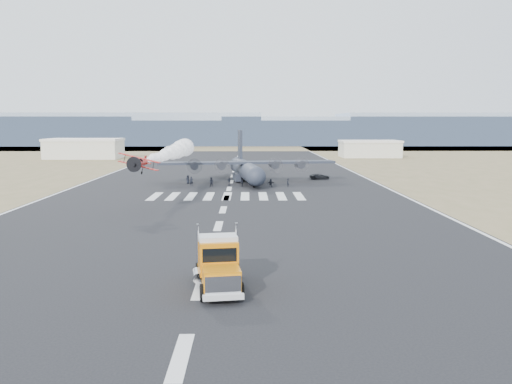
{
  "coord_description": "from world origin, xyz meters",
  "views": [
    {
      "loc": [
        3.58,
        -39.13,
        12.24
      ],
      "look_at": [
        4.47,
        24.46,
        4.0
      ],
      "focal_mm": 38.0,
      "sensor_mm": 36.0,
      "label": 1
    }
  ],
  "objects_px": {
    "hangar_right": "(370,149)",
    "crew_d": "(229,182)",
    "crew_b": "(211,182)",
    "crew_f": "(271,183)",
    "hangar_left": "(84,148)",
    "semi_truck": "(218,262)",
    "transport_aircraft": "(246,168)",
    "crew_a": "(288,183)",
    "crew_g": "(191,181)",
    "support_vehicle": "(320,176)",
    "crew_c": "(250,181)",
    "crew_e": "(188,179)",
    "aerobatic_biplane": "(139,163)",
    "crew_h": "(242,182)"
  },
  "relations": [
    {
      "from": "crew_c",
      "to": "crew_d",
      "type": "bearing_deg",
      "value": -29.32
    },
    {
      "from": "crew_b",
      "to": "transport_aircraft",
      "type": "bearing_deg",
      "value": 79.72
    },
    {
      "from": "crew_a",
      "to": "support_vehicle",
      "type": "bearing_deg",
      "value": 165.18
    },
    {
      "from": "crew_g",
      "to": "semi_truck",
      "type": "bearing_deg",
      "value": -82.57
    },
    {
      "from": "aerobatic_biplane",
      "to": "crew_h",
      "type": "distance_m",
      "value": 32.69
    },
    {
      "from": "hangar_right",
      "to": "crew_e",
      "type": "bearing_deg",
      "value": -123.82
    },
    {
      "from": "crew_c",
      "to": "crew_f",
      "type": "xyz_separation_m",
      "value": [
        4.0,
        -3.39,
        -0.13
      ]
    },
    {
      "from": "semi_truck",
      "to": "transport_aircraft",
      "type": "xyz_separation_m",
      "value": [
        1.78,
        72.69,
        0.73
      ]
    },
    {
      "from": "aerobatic_biplane",
      "to": "crew_h",
      "type": "height_order",
      "value": "aerobatic_biplane"
    },
    {
      "from": "transport_aircraft",
      "to": "crew_g",
      "type": "bearing_deg",
      "value": -152.69
    },
    {
      "from": "hangar_left",
      "to": "crew_b",
      "type": "bearing_deg",
      "value": -59.29
    },
    {
      "from": "hangar_right",
      "to": "aerobatic_biplane",
      "type": "distance_m",
      "value": 129.06
    },
    {
      "from": "support_vehicle",
      "to": "crew_h",
      "type": "bearing_deg",
      "value": 118.63
    },
    {
      "from": "support_vehicle",
      "to": "crew_f",
      "type": "bearing_deg",
      "value": 132.48
    },
    {
      "from": "crew_b",
      "to": "crew_d",
      "type": "bearing_deg",
      "value": 48.74
    },
    {
      "from": "crew_b",
      "to": "crew_h",
      "type": "distance_m",
      "value": 5.73
    },
    {
      "from": "crew_a",
      "to": "crew_c",
      "type": "bearing_deg",
      "value": -95.8
    },
    {
      "from": "semi_truck",
      "to": "crew_b",
      "type": "relative_size",
      "value": 5.0
    },
    {
      "from": "semi_truck",
      "to": "crew_d",
      "type": "distance_m",
      "value": 64.96
    },
    {
      "from": "hangar_right",
      "to": "crew_d",
      "type": "xyz_separation_m",
      "value": [
        -46.18,
        -85.24,
        -2.19
      ]
    },
    {
      "from": "transport_aircraft",
      "to": "crew_h",
      "type": "distance_m",
      "value": 9.17
    },
    {
      "from": "support_vehicle",
      "to": "crew_g",
      "type": "bearing_deg",
      "value": 104.31
    },
    {
      "from": "crew_d",
      "to": "crew_g",
      "type": "relative_size",
      "value": 0.92
    },
    {
      "from": "transport_aircraft",
      "to": "crew_a",
      "type": "height_order",
      "value": "transport_aircraft"
    },
    {
      "from": "aerobatic_biplane",
      "to": "crew_c",
      "type": "relative_size",
      "value": 3.13
    },
    {
      "from": "semi_truck",
      "to": "transport_aircraft",
      "type": "bearing_deg",
      "value": 80.46
    },
    {
      "from": "semi_truck",
      "to": "hangar_left",
      "type": "bearing_deg",
      "value": 102.03
    },
    {
      "from": "crew_a",
      "to": "crew_e",
      "type": "distance_m",
      "value": 20.37
    },
    {
      "from": "aerobatic_biplane",
      "to": "support_vehicle",
      "type": "height_order",
      "value": "aerobatic_biplane"
    },
    {
      "from": "hangar_right",
      "to": "crew_c",
      "type": "height_order",
      "value": "hangar_right"
    },
    {
      "from": "crew_b",
      "to": "crew_c",
      "type": "xyz_separation_m",
      "value": [
        7.26,
        2.46,
        -0.0
      ]
    },
    {
      "from": "crew_b",
      "to": "hangar_left",
      "type": "bearing_deg",
      "value": 146.03
    },
    {
      "from": "crew_a",
      "to": "crew_c",
      "type": "height_order",
      "value": "crew_c"
    },
    {
      "from": "crew_d",
      "to": "crew_h",
      "type": "xyz_separation_m",
      "value": [
        2.42,
        -1.18,
        0.05
      ]
    },
    {
      "from": "hangar_left",
      "to": "crew_a",
      "type": "height_order",
      "value": "hangar_left"
    },
    {
      "from": "hangar_left",
      "to": "support_vehicle",
      "type": "xyz_separation_m",
      "value": [
        70.94,
        -68.24,
        -2.81
      ]
    },
    {
      "from": "crew_d",
      "to": "crew_f",
      "type": "xyz_separation_m",
      "value": [
        7.96,
        -2.36,
        -0.04
      ]
    },
    {
      "from": "crew_a",
      "to": "crew_c",
      "type": "xyz_separation_m",
      "value": [
        -7.27,
        2.77,
        0.11
      ]
    },
    {
      "from": "crew_e",
      "to": "aerobatic_biplane",
      "type": "bearing_deg",
      "value": -74.34
    },
    {
      "from": "crew_a",
      "to": "crew_e",
      "type": "height_order",
      "value": "crew_e"
    },
    {
      "from": "aerobatic_biplane",
      "to": "crew_a",
      "type": "height_order",
      "value": "aerobatic_biplane"
    },
    {
      "from": "semi_truck",
      "to": "crew_f",
      "type": "height_order",
      "value": "semi_truck"
    },
    {
      "from": "hangar_left",
      "to": "hangar_right",
      "type": "relative_size",
      "value": 1.2
    },
    {
      "from": "hangar_right",
      "to": "support_vehicle",
      "type": "relative_size",
      "value": 4.78
    },
    {
      "from": "crew_a",
      "to": "crew_g",
      "type": "relative_size",
      "value": 0.89
    },
    {
      "from": "crew_d",
      "to": "support_vehicle",
      "type": "bearing_deg",
      "value": 54.54
    },
    {
      "from": "aerobatic_biplane",
      "to": "crew_g",
      "type": "bearing_deg",
      "value": 86.09
    },
    {
      "from": "crew_b",
      "to": "crew_f",
      "type": "distance_m",
      "value": 11.3
    },
    {
      "from": "aerobatic_biplane",
      "to": "crew_f",
      "type": "distance_m",
      "value": 34.38
    },
    {
      "from": "transport_aircraft",
      "to": "crew_e",
      "type": "relative_size",
      "value": 21.31
    }
  ]
}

